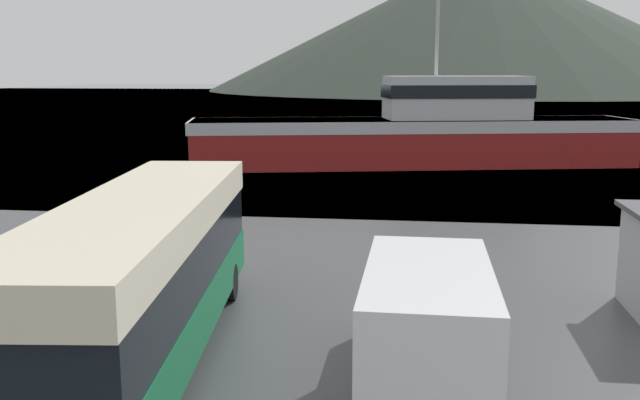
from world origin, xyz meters
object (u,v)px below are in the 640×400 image
Objects in this scene: tour_bus at (144,271)px; small_boat at (537,157)px; delivery_van at (427,326)px; fishing_boat at (420,131)px.

tour_bus reaches higher than small_boat.
fishing_boat is at bearing 90.47° from delivery_van.
delivery_van is at bearing -160.15° from small_boat.
small_boat is at bearing -87.98° from fishing_boat.
delivery_van reaches higher than small_boat.
fishing_boat reaches higher than tour_bus.
small_boat is (7.06, 1.79, -1.66)m from fishing_boat.
fishing_boat is 7.47m from small_boat.
tour_bus is 30.29m from fishing_boat.
fishing_boat is (5.42, 29.80, 0.19)m from tour_bus.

